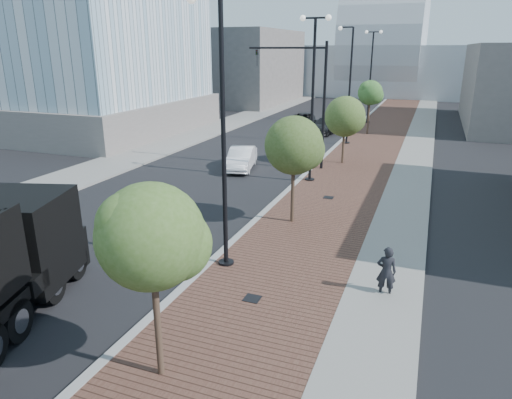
% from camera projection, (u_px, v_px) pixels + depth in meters
% --- Properties ---
extents(sidewalk, '(7.00, 140.00, 0.12)m').
position_uv_depth(sidewalk, '(390.00, 134.00, 42.48)').
color(sidewalk, '#4C2D23').
rests_on(sidewalk, ground).
extents(concrete_strip, '(2.40, 140.00, 0.13)m').
position_uv_depth(concrete_strip, '(420.00, 136.00, 41.57)').
color(concrete_strip, slate).
rests_on(concrete_strip, ground).
extents(curb, '(0.30, 140.00, 0.14)m').
position_uv_depth(curb, '(351.00, 132.00, 43.67)').
color(curb, gray).
rests_on(curb, ground).
extents(west_sidewalk, '(4.00, 140.00, 0.12)m').
position_uv_depth(west_sidewalk, '(226.00, 124.00, 48.07)').
color(west_sidewalk, slate).
rests_on(west_sidewalk, ground).
extents(white_sedan, '(2.42, 4.54, 1.42)m').
position_uv_depth(white_sedan, '(241.00, 158.00, 30.23)').
color(white_sedan, white).
rests_on(white_sedan, ground).
extents(dark_car_mid, '(3.69, 5.26, 1.33)m').
position_uv_depth(dark_car_mid, '(305.00, 120.00, 46.71)').
color(dark_car_mid, black).
rests_on(dark_car_mid, ground).
extents(dark_car_far, '(3.15, 5.44, 1.48)m').
position_uv_depth(dark_car_far, '(326.00, 125.00, 42.94)').
color(dark_car_far, black).
rests_on(dark_car_far, ground).
extents(pedestrian, '(0.67, 0.48, 1.70)m').
position_uv_depth(pedestrian, '(386.00, 272.00, 14.59)').
color(pedestrian, black).
rests_on(pedestrian, ground).
extents(streetlight_1, '(1.44, 0.56, 9.21)m').
position_uv_depth(streetlight_1, '(221.00, 149.00, 15.54)').
color(streetlight_1, black).
rests_on(streetlight_1, ground).
extents(streetlight_2, '(1.72, 0.56, 9.28)m').
position_uv_depth(streetlight_2, '(313.00, 100.00, 26.00)').
color(streetlight_2, black).
rests_on(streetlight_2, ground).
extents(streetlight_3, '(1.44, 0.56, 9.21)m').
position_uv_depth(streetlight_3, '(348.00, 91.00, 36.84)').
color(streetlight_3, black).
rests_on(streetlight_3, ground).
extents(streetlight_4, '(1.72, 0.56, 9.28)m').
position_uv_depth(streetlight_4, '(370.00, 76.00, 47.31)').
color(streetlight_4, black).
rests_on(streetlight_4, ground).
extents(traffic_mast, '(5.09, 0.20, 8.00)m').
position_uv_depth(traffic_mast, '(310.00, 92.00, 28.92)').
color(traffic_mast, black).
rests_on(traffic_mast, ground).
extents(tree_0, '(2.45, 2.41, 4.88)m').
position_uv_depth(tree_0, '(153.00, 237.00, 10.05)').
color(tree_0, '#382619').
rests_on(tree_0, ground).
extents(tree_1, '(2.56, 2.54, 4.87)m').
position_uv_depth(tree_1, '(295.00, 146.00, 19.84)').
color(tree_1, '#382619').
rests_on(tree_1, ground).
extents(tree_2, '(2.68, 2.68, 4.61)m').
position_uv_depth(tree_2, '(346.00, 117.00, 30.60)').
color(tree_2, '#382619').
rests_on(tree_2, ground).
extents(tree_3, '(2.27, 2.20, 4.90)m').
position_uv_depth(tree_3, '(371.00, 93.00, 41.08)').
color(tree_3, '#382619').
rests_on(tree_3, ground).
extents(tower_podium, '(19.00, 19.00, 3.00)m').
position_uv_depth(tower_podium, '(87.00, 115.00, 44.25)').
color(tower_podium, slate).
rests_on(tower_podium, ground).
extents(convention_center, '(50.00, 30.00, 50.00)m').
position_uv_depth(convention_center, '(386.00, 57.00, 82.43)').
color(convention_center, '#AFB6BA').
rests_on(convention_center, ground).
extents(commercial_block_nw, '(14.00, 20.00, 10.00)m').
position_uv_depth(commercial_block_nw, '(239.00, 67.00, 66.65)').
color(commercial_block_nw, '#615A57').
rests_on(commercial_block_nw, ground).
extents(utility_cover_1, '(0.50, 0.50, 0.02)m').
position_uv_depth(utility_cover_1, '(252.00, 298.00, 14.43)').
color(utility_cover_1, black).
rests_on(utility_cover_1, sidewalk).
extents(utility_cover_2, '(0.50, 0.50, 0.02)m').
position_uv_depth(utility_cover_2, '(328.00, 197.00, 24.19)').
color(utility_cover_2, black).
rests_on(utility_cover_2, sidewalk).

